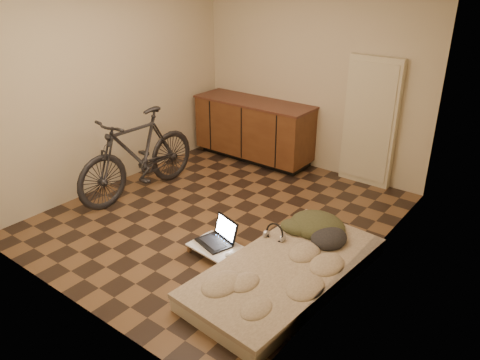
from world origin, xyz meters
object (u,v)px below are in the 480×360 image
Objects in this scene: bicycle at (138,150)px; laptop at (218,238)px; futon at (286,272)px; lap_desk at (218,248)px.

bicycle reaches higher than laptop.
futon is (2.50, -0.43, -0.51)m from bicycle.
lap_desk is at bearing -169.78° from futon.
bicycle reaches higher than futon.
laptop is at bearing -175.57° from futon.
lap_desk is (1.73, -0.50, -0.51)m from bicycle.
futon is 3.37× the size of lap_desk.
futon reaches higher than lap_desk.
laptop is at bearing -12.43° from bicycle.
laptop is (-0.07, 0.08, 0.06)m from lap_desk.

